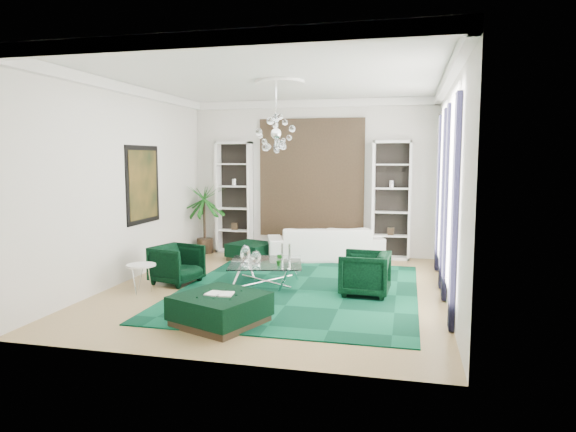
% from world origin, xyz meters
% --- Properties ---
extents(floor, '(6.00, 7.00, 0.02)m').
position_xyz_m(floor, '(0.00, 0.00, -0.01)').
color(floor, tan).
rests_on(floor, ground).
extents(ceiling, '(6.00, 7.00, 0.02)m').
position_xyz_m(ceiling, '(0.00, 0.00, 3.81)').
color(ceiling, white).
rests_on(ceiling, ground).
extents(wall_back, '(6.00, 0.02, 3.80)m').
position_xyz_m(wall_back, '(0.00, 3.51, 1.90)').
color(wall_back, silver).
rests_on(wall_back, ground).
extents(wall_front, '(6.00, 0.02, 3.80)m').
position_xyz_m(wall_front, '(0.00, -3.51, 1.90)').
color(wall_front, silver).
rests_on(wall_front, ground).
extents(wall_left, '(0.02, 7.00, 3.80)m').
position_xyz_m(wall_left, '(-3.01, 0.00, 1.90)').
color(wall_left, silver).
rests_on(wall_left, ground).
extents(wall_right, '(0.02, 7.00, 3.80)m').
position_xyz_m(wall_right, '(3.01, 0.00, 1.90)').
color(wall_right, silver).
rests_on(wall_right, ground).
extents(crown_molding, '(6.00, 7.00, 0.18)m').
position_xyz_m(crown_molding, '(0.00, 0.00, 3.70)').
color(crown_molding, white).
rests_on(crown_molding, ceiling).
extents(ceiling_medallion, '(0.90, 0.90, 0.05)m').
position_xyz_m(ceiling_medallion, '(0.00, 0.30, 3.77)').
color(ceiling_medallion, white).
rests_on(ceiling_medallion, ceiling).
extents(tapestry, '(2.50, 0.06, 2.80)m').
position_xyz_m(tapestry, '(0.00, 3.46, 1.90)').
color(tapestry, black).
rests_on(tapestry, wall_back).
extents(shelving_left, '(0.90, 0.38, 2.80)m').
position_xyz_m(shelving_left, '(-1.95, 3.31, 1.40)').
color(shelving_left, white).
rests_on(shelving_left, floor).
extents(shelving_right, '(0.90, 0.38, 2.80)m').
position_xyz_m(shelving_right, '(1.95, 3.31, 1.40)').
color(shelving_right, white).
rests_on(shelving_right, floor).
extents(painting, '(0.04, 1.30, 1.60)m').
position_xyz_m(painting, '(-2.97, 0.60, 1.85)').
color(painting, black).
rests_on(painting, wall_left).
extents(window_near, '(0.03, 1.10, 2.90)m').
position_xyz_m(window_near, '(2.99, -0.90, 1.90)').
color(window_near, white).
rests_on(window_near, wall_right).
extents(curtain_near_a, '(0.07, 0.30, 3.25)m').
position_xyz_m(curtain_near_a, '(2.96, -1.68, 1.65)').
color(curtain_near_a, black).
rests_on(curtain_near_a, floor).
extents(curtain_near_b, '(0.07, 0.30, 3.25)m').
position_xyz_m(curtain_near_b, '(2.96, -0.12, 1.65)').
color(curtain_near_b, black).
rests_on(curtain_near_b, floor).
extents(window_far, '(0.03, 1.10, 2.90)m').
position_xyz_m(window_far, '(2.99, 1.50, 1.90)').
color(window_far, white).
rests_on(window_far, wall_right).
extents(curtain_far_a, '(0.07, 0.30, 3.25)m').
position_xyz_m(curtain_far_a, '(2.96, 0.72, 1.65)').
color(curtain_far_a, black).
rests_on(curtain_far_a, floor).
extents(curtain_far_b, '(0.07, 0.30, 3.25)m').
position_xyz_m(curtain_far_b, '(2.96, 2.28, 1.65)').
color(curtain_far_b, black).
rests_on(curtain_far_b, floor).
extents(rug, '(4.20, 5.00, 0.02)m').
position_xyz_m(rug, '(0.43, -0.08, 0.01)').
color(rug, '#032E1D').
rests_on(rug, floor).
extents(sofa, '(2.87, 1.83, 0.78)m').
position_xyz_m(sofa, '(0.44, 2.88, 0.39)').
color(sofa, white).
rests_on(sofa, floor).
extents(armchair_left, '(1.00, 0.98, 0.74)m').
position_xyz_m(armchair_left, '(-1.95, -0.07, 0.37)').
color(armchair_left, black).
rests_on(armchair_left, floor).
extents(armchair_right, '(0.88, 0.86, 0.77)m').
position_xyz_m(armchair_right, '(1.63, -0.10, 0.38)').
color(armchair_right, black).
rests_on(armchair_right, floor).
extents(coffee_table, '(1.58, 1.58, 0.45)m').
position_xyz_m(coffee_table, '(-0.24, 0.14, 0.23)').
color(coffee_table, white).
rests_on(coffee_table, floor).
extents(ottoman_side, '(1.17, 1.17, 0.40)m').
position_xyz_m(ottoman_side, '(-1.23, 2.42, 0.20)').
color(ottoman_side, black).
rests_on(ottoman_side, floor).
extents(ottoman_front, '(1.45, 1.45, 0.45)m').
position_xyz_m(ottoman_front, '(-0.27, -2.19, 0.22)').
color(ottoman_front, black).
rests_on(ottoman_front, floor).
extents(book, '(0.40, 0.27, 0.03)m').
position_xyz_m(book, '(-0.27, -2.19, 0.46)').
color(book, white).
rests_on(book, ottoman_front).
extents(side_table, '(0.55, 0.55, 0.49)m').
position_xyz_m(side_table, '(-2.27, -0.83, 0.25)').
color(side_table, white).
rests_on(side_table, floor).
extents(palm, '(1.51, 1.51, 2.23)m').
position_xyz_m(palm, '(-2.65, 3.02, 1.11)').
color(palm, '#165516').
rests_on(palm, floor).
extents(chandelier, '(0.90, 0.90, 0.75)m').
position_xyz_m(chandelier, '(-0.14, 0.58, 2.85)').
color(chandelier, white).
rests_on(chandelier, ceiling).
extents(table_plant, '(0.15, 0.14, 0.22)m').
position_xyz_m(table_plant, '(0.09, -0.14, 0.56)').
color(table_plant, '#165516').
rests_on(table_plant, coffee_table).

